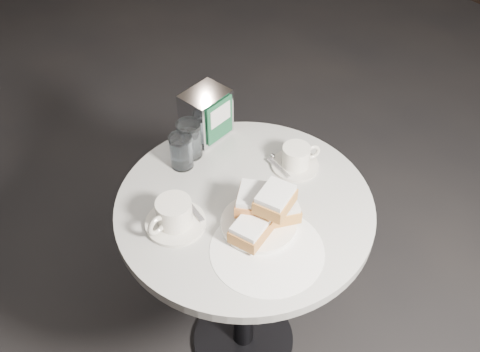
% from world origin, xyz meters
% --- Properties ---
extents(ground, '(7.00, 7.00, 0.00)m').
position_xyz_m(ground, '(0.00, 0.00, 0.00)').
color(ground, black).
rests_on(ground, ground).
extents(cafe_table, '(0.70, 0.70, 0.74)m').
position_xyz_m(cafe_table, '(0.00, 0.00, 0.55)').
color(cafe_table, black).
rests_on(cafe_table, ground).
extents(sugar_spill, '(0.32, 0.32, 0.00)m').
position_xyz_m(sugar_spill, '(-0.06, -0.16, 0.75)').
color(sugar_spill, white).
rests_on(sugar_spill, cafe_table).
extents(beignet_plate, '(0.22, 0.20, 0.13)m').
position_xyz_m(beignet_plate, '(-0.01, -0.09, 0.79)').
color(beignet_plate, white).
rests_on(beignet_plate, cafe_table).
extents(coffee_cup_left, '(0.18, 0.18, 0.08)m').
position_xyz_m(coffee_cup_left, '(-0.19, 0.05, 0.78)').
color(coffee_cup_left, white).
rests_on(coffee_cup_left, cafe_table).
extents(coffee_cup_right, '(0.17, 0.17, 0.07)m').
position_xyz_m(coffee_cup_right, '(0.21, 0.02, 0.78)').
color(coffee_cup_right, silver).
rests_on(coffee_cup_right, cafe_table).
extents(water_glass_left, '(0.08, 0.08, 0.11)m').
position_xyz_m(water_glass_left, '(-0.05, 0.23, 0.80)').
color(water_glass_left, white).
rests_on(water_glass_left, cafe_table).
extents(water_glass_right, '(0.09, 0.09, 0.11)m').
position_xyz_m(water_glass_right, '(-0.00, 0.25, 0.80)').
color(water_glass_right, white).
rests_on(water_glass_right, cafe_table).
extents(napkin_dispenser, '(0.15, 0.13, 0.15)m').
position_xyz_m(napkin_dispenser, '(0.09, 0.30, 0.82)').
color(napkin_dispenser, silver).
rests_on(napkin_dispenser, cafe_table).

